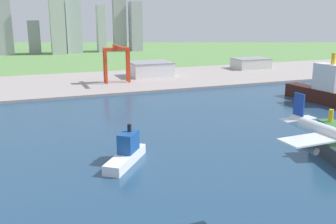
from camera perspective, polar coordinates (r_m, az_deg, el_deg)
The scene contains 9 objects.
ground_plane at distance 253.62m, azimuth -2.61°, elevation -2.99°, with size 2400.00×2400.00×0.00m, color #618F4E.
water_bay at distance 200.64m, azimuth 2.78°, elevation -7.73°, with size 840.00×360.00×0.15m, color navy.
industrial_pier at distance 433.37m, azimuth -10.46°, elevation 4.22°, with size 840.00×140.00×2.50m, color #A09592.
cargo_ship at distance 357.82m, azimuth 21.27°, elevation 3.16°, with size 20.78×65.67×42.73m.
ferry_boat at distance 203.55m, azimuth -5.99°, elevation -5.79°, with size 28.91×34.18×19.19m.
port_crane_red at distance 416.41m, azimuth -7.39°, elevation 8.09°, with size 26.69×43.82×39.33m.
warehouse_main at distance 461.08m, azimuth -2.56°, elevation 6.23°, with size 47.13×38.22×16.41m.
warehouse_annex at distance 535.13m, azimuth 11.83°, elevation 6.90°, with size 45.58×31.77×13.46m.
distant_skyline at distance 762.13m, azimuth -17.04°, elevation 12.41°, with size 328.70×44.33×147.19m.
Camera 1 is at (-74.50, 69.54, 75.22)m, focal length 42.30 mm.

